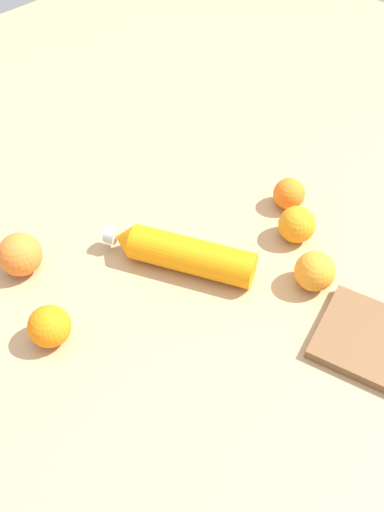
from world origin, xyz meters
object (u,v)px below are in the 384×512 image
object	(u,v)px
water_bottle	(181,253)
orange_3	(289,194)
orange_1	(20,255)
orange_0	(297,224)
orange_2	(49,326)
orange_4	(315,271)

from	to	relation	value
water_bottle	orange_3	distance (m)	0.27
orange_3	orange_1	bearing A→B (deg)	-117.07
water_bottle	orange_3	size ratio (longest dim) A/B	4.37
orange_0	orange_3	xyz separation A→B (m)	(-0.07, 0.06, -0.00)
orange_2	orange_4	xyz separation A→B (m)	(0.24, 0.40, 0.00)
orange_1	orange_4	distance (m)	0.53
water_bottle	orange_2	bearing A→B (deg)	56.43
water_bottle	orange_0	bearing A→B (deg)	-142.92
orange_2	orange_4	distance (m)	0.46
orange_1	orange_3	distance (m)	0.54
orange_3	orange_2	bearing A→B (deg)	-98.63
orange_3	orange_4	world-z (taller)	orange_4
orange_2	orange_3	xyz separation A→B (m)	(0.08, 0.53, -0.00)
orange_0	orange_3	world-z (taller)	orange_0
water_bottle	orange_3	world-z (taller)	water_bottle
orange_1	orange_0	bearing A→B (deg)	53.06
orange_2	orange_3	bearing A→B (deg)	81.37
orange_4	orange_0	bearing A→B (deg)	142.01
orange_0	orange_3	distance (m)	0.09
water_bottle	orange_0	size ratio (longest dim) A/B	3.91
orange_1	orange_4	world-z (taller)	orange_1
water_bottle	orange_2	world-z (taller)	orange_2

